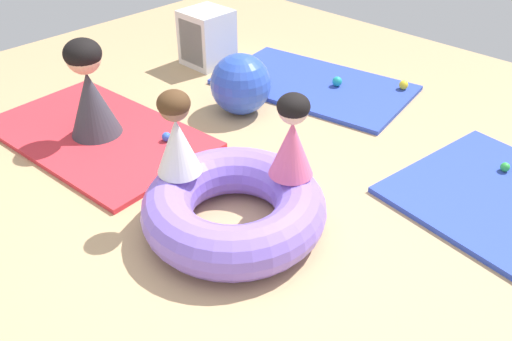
{
  "coord_description": "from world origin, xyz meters",
  "views": [
    {
      "loc": [
        1.94,
        -1.71,
        2.24
      ],
      "look_at": [
        0.02,
        0.29,
        0.34
      ],
      "focal_mm": 37.51,
      "sensor_mm": 36.0,
      "label": 1
    }
  ],
  "objects_px": {
    "inflatable_cushion": "(234,208)",
    "storage_cube": "(205,38)",
    "adult_seated": "(89,90)",
    "exercise_ball_large": "(241,84)",
    "play_ball_green": "(505,167)",
    "play_ball_yellow": "(404,85)",
    "child_in_pink": "(292,137)",
    "play_ball_teal": "(337,81)",
    "child_in_white": "(177,134)",
    "play_ball_blue": "(166,137)"
  },
  "relations": [
    {
      "from": "play_ball_green",
      "to": "child_in_white",
      "type": "bearing_deg",
      "value": -125.98
    },
    {
      "from": "child_in_pink",
      "to": "play_ball_yellow",
      "type": "relative_size",
      "value": 6.38
    },
    {
      "from": "play_ball_blue",
      "to": "storage_cube",
      "type": "xyz_separation_m",
      "value": [
        -1.0,
        1.31,
        0.2
      ]
    },
    {
      "from": "inflatable_cushion",
      "to": "play_ball_yellow",
      "type": "bearing_deg",
      "value": 95.86
    },
    {
      "from": "child_in_pink",
      "to": "child_in_white",
      "type": "relative_size",
      "value": 0.99
    },
    {
      "from": "inflatable_cushion",
      "to": "storage_cube",
      "type": "height_order",
      "value": "storage_cube"
    },
    {
      "from": "storage_cube",
      "to": "play_ball_blue",
      "type": "bearing_deg",
      "value": -52.82
    },
    {
      "from": "child_in_white",
      "to": "play_ball_blue",
      "type": "xyz_separation_m",
      "value": [
        -0.75,
        0.45,
        -0.52
      ]
    },
    {
      "from": "play_ball_blue",
      "to": "storage_cube",
      "type": "bearing_deg",
      "value": 127.18
    },
    {
      "from": "exercise_ball_large",
      "to": "play_ball_blue",
      "type": "bearing_deg",
      "value": -91.46
    },
    {
      "from": "play_ball_blue",
      "to": "storage_cube",
      "type": "height_order",
      "value": "storage_cube"
    },
    {
      "from": "play_ball_yellow",
      "to": "exercise_ball_large",
      "type": "relative_size",
      "value": 0.16
    },
    {
      "from": "play_ball_yellow",
      "to": "storage_cube",
      "type": "bearing_deg",
      "value": -156.25
    },
    {
      "from": "child_in_white",
      "to": "storage_cube",
      "type": "distance_m",
      "value": 2.5
    },
    {
      "from": "adult_seated",
      "to": "storage_cube",
      "type": "bearing_deg",
      "value": -136.32
    },
    {
      "from": "play_ball_teal",
      "to": "play_ball_yellow",
      "type": "height_order",
      "value": "play_ball_teal"
    },
    {
      "from": "play_ball_green",
      "to": "play_ball_blue",
      "type": "bearing_deg",
      "value": -145.83
    },
    {
      "from": "inflatable_cushion",
      "to": "play_ball_teal",
      "type": "relative_size",
      "value": 12.4
    },
    {
      "from": "play_ball_green",
      "to": "exercise_ball_large",
      "type": "height_order",
      "value": "exercise_ball_large"
    },
    {
      "from": "child_in_pink",
      "to": "play_ball_blue",
      "type": "relative_size",
      "value": 7.36
    },
    {
      "from": "child_in_pink",
      "to": "storage_cube",
      "type": "bearing_deg",
      "value": 16.92
    },
    {
      "from": "child_in_pink",
      "to": "child_in_white",
      "type": "bearing_deg",
      "value": 88.32
    },
    {
      "from": "child_in_white",
      "to": "play_ball_teal",
      "type": "xyz_separation_m",
      "value": [
        -0.38,
        2.2,
        -0.51
      ]
    },
    {
      "from": "child_in_pink",
      "to": "play_ball_blue",
      "type": "xyz_separation_m",
      "value": [
        -1.27,
        -0.02,
        -0.52
      ]
    },
    {
      "from": "adult_seated",
      "to": "play_ball_teal",
      "type": "bearing_deg",
      "value": -176.05
    },
    {
      "from": "play_ball_teal",
      "to": "play_ball_yellow",
      "type": "xyz_separation_m",
      "value": [
        0.49,
        0.38,
        -0.0
      ]
    },
    {
      "from": "play_ball_teal",
      "to": "play_ball_green",
      "type": "distance_m",
      "value": 1.78
    },
    {
      "from": "child_in_pink",
      "to": "storage_cube",
      "type": "relative_size",
      "value": 0.98
    },
    {
      "from": "play_ball_yellow",
      "to": "child_in_white",
      "type": "bearing_deg",
      "value": -92.54
    },
    {
      "from": "child_in_white",
      "to": "play_ball_blue",
      "type": "bearing_deg",
      "value": 30.07
    },
    {
      "from": "play_ball_teal",
      "to": "exercise_ball_large",
      "type": "distance_m",
      "value": 1.02
    },
    {
      "from": "child_in_pink",
      "to": "adult_seated",
      "type": "height_order",
      "value": "child_in_pink"
    },
    {
      "from": "child_in_pink",
      "to": "exercise_ball_large",
      "type": "relative_size",
      "value": 1.04
    },
    {
      "from": "child_in_pink",
      "to": "storage_cube",
      "type": "height_order",
      "value": "child_in_pink"
    },
    {
      "from": "play_ball_teal",
      "to": "storage_cube",
      "type": "relative_size",
      "value": 0.17
    },
    {
      "from": "inflatable_cushion",
      "to": "child_in_pink",
      "type": "relative_size",
      "value": 2.11
    },
    {
      "from": "play_ball_yellow",
      "to": "storage_cube",
      "type": "height_order",
      "value": "storage_cube"
    },
    {
      "from": "play_ball_green",
      "to": "storage_cube",
      "type": "height_order",
      "value": "storage_cube"
    },
    {
      "from": "inflatable_cushion",
      "to": "child_in_white",
      "type": "distance_m",
      "value": 0.58
    },
    {
      "from": "child_in_white",
      "to": "adult_seated",
      "type": "bearing_deg",
      "value": 54.83
    },
    {
      "from": "play_ball_teal",
      "to": "play_ball_blue",
      "type": "relative_size",
      "value": 1.25
    },
    {
      "from": "adult_seated",
      "to": "child_in_pink",
      "type": "bearing_deg",
      "value": 127.41
    },
    {
      "from": "play_ball_teal",
      "to": "child_in_pink",
      "type": "bearing_deg",
      "value": -62.56
    },
    {
      "from": "adult_seated",
      "to": "exercise_ball_large",
      "type": "distance_m",
      "value": 1.25
    },
    {
      "from": "child_in_pink",
      "to": "play_ball_teal",
      "type": "relative_size",
      "value": 5.88
    },
    {
      "from": "child_in_pink",
      "to": "storage_cube",
      "type": "xyz_separation_m",
      "value": [
        -2.27,
        1.3,
        -0.31
      ]
    },
    {
      "from": "play_ball_blue",
      "to": "exercise_ball_large",
      "type": "distance_m",
      "value": 0.84
    },
    {
      "from": "child_in_pink",
      "to": "adult_seated",
      "type": "xyz_separation_m",
      "value": [
        -1.78,
        -0.33,
        -0.17
      ]
    },
    {
      "from": "inflatable_cushion",
      "to": "storage_cube",
      "type": "bearing_deg",
      "value": 141.98
    },
    {
      "from": "play_ball_teal",
      "to": "play_ball_blue",
      "type": "distance_m",
      "value": 1.79
    }
  ]
}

